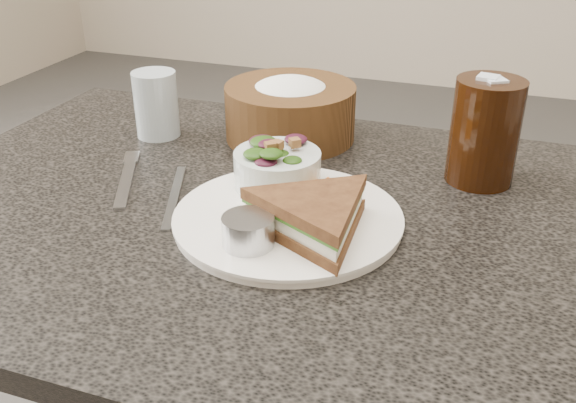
{
  "coord_description": "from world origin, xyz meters",
  "views": [
    {
      "loc": [
        0.26,
        -0.67,
        1.14
      ],
      "look_at": [
        0.03,
        -0.03,
        0.78
      ],
      "focal_mm": 40.0,
      "sensor_mm": 36.0,
      "label": 1
    }
  ],
  "objects_px": {
    "salad_bowl": "(277,163)",
    "cola_glass": "(485,128)",
    "dinner_plate": "(288,219)",
    "dressing_ramekin": "(248,231)",
    "water_glass": "(156,104)",
    "sandwich": "(314,216)",
    "bread_basket": "(290,103)"
  },
  "relations": [
    {
      "from": "salad_bowl",
      "to": "bread_basket",
      "type": "distance_m",
      "value": 0.2
    },
    {
      "from": "water_glass",
      "to": "dinner_plate",
      "type": "bearing_deg",
      "value": -34.7
    },
    {
      "from": "dressing_ramekin",
      "to": "water_glass",
      "type": "distance_m",
      "value": 0.39
    },
    {
      "from": "dinner_plate",
      "to": "sandwich",
      "type": "xyz_separation_m",
      "value": [
        0.04,
        -0.03,
        0.03
      ]
    },
    {
      "from": "dressing_ramekin",
      "to": "cola_glass",
      "type": "bearing_deg",
      "value": 51.23
    },
    {
      "from": "sandwich",
      "to": "salad_bowl",
      "type": "height_order",
      "value": "salad_bowl"
    },
    {
      "from": "dinner_plate",
      "to": "sandwich",
      "type": "relative_size",
      "value": 1.55
    },
    {
      "from": "dinner_plate",
      "to": "salad_bowl",
      "type": "relative_size",
      "value": 2.43
    },
    {
      "from": "water_glass",
      "to": "salad_bowl",
      "type": "bearing_deg",
      "value": -27.66
    },
    {
      "from": "dinner_plate",
      "to": "salad_bowl",
      "type": "height_order",
      "value": "salad_bowl"
    },
    {
      "from": "salad_bowl",
      "to": "water_glass",
      "type": "relative_size",
      "value": 1.09
    },
    {
      "from": "sandwich",
      "to": "water_glass",
      "type": "distance_m",
      "value": 0.41
    },
    {
      "from": "dinner_plate",
      "to": "water_glass",
      "type": "bearing_deg",
      "value": 145.3
    },
    {
      "from": "dressing_ramekin",
      "to": "cola_glass",
      "type": "relative_size",
      "value": 0.38
    },
    {
      "from": "bread_basket",
      "to": "cola_glass",
      "type": "relative_size",
      "value": 1.32
    },
    {
      "from": "dressing_ramekin",
      "to": "water_glass",
      "type": "bearing_deg",
      "value": 134.13
    },
    {
      "from": "sandwich",
      "to": "bread_basket",
      "type": "distance_m",
      "value": 0.33
    },
    {
      "from": "cola_glass",
      "to": "water_glass",
      "type": "relative_size",
      "value": 1.49
    },
    {
      "from": "cola_glass",
      "to": "water_glass",
      "type": "distance_m",
      "value": 0.5
    },
    {
      "from": "dressing_ramekin",
      "to": "bread_basket",
      "type": "height_order",
      "value": "bread_basket"
    },
    {
      "from": "dinner_plate",
      "to": "salad_bowl",
      "type": "bearing_deg",
      "value": 119.39
    },
    {
      "from": "salad_bowl",
      "to": "dressing_ramekin",
      "type": "distance_m",
      "value": 0.15
    },
    {
      "from": "bread_basket",
      "to": "water_glass",
      "type": "xyz_separation_m",
      "value": [
        -0.2,
        -0.06,
        -0.01
      ]
    },
    {
      "from": "dressing_ramekin",
      "to": "bread_basket",
      "type": "distance_m",
      "value": 0.35
    },
    {
      "from": "salad_bowl",
      "to": "cola_glass",
      "type": "relative_size",
      "value": 0.73
    },
    {
      "from": "dressing_ramekin",
      "to": "water_glass",
      "type": "height_order",
      "value": "water_glass"
    },
    {
      "from": "dressing_ramekin",
      "to": "salad_bowl",
      "type": "bearing_deg",
      "value": 97.87
    },
    {
      "from": "salad_bowl",
      "to": "water_glass",
      "type": "bearing_deg",
      "value": 152.34
    },
    {
      "from": "salad_bowl",
      "to": "dressing_ramekin",
      "type": "bearing_deg",
      "value": -82.13
    },
    {
      "from": "dinner_plate",
      "to": "cola_glass",
      "type": "relative_size",
      "value": 1.78
    },
    {
      "from": "salad_bowl",
      "to": "bread_basket",
      "type": "height_order",
      "value": "bread_basket"
    },
    {
      "from": "salad_bowl",
      "to": "water_glass",
      "type": "height_order",
      "value": "water_glass"
    }
  ]
}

